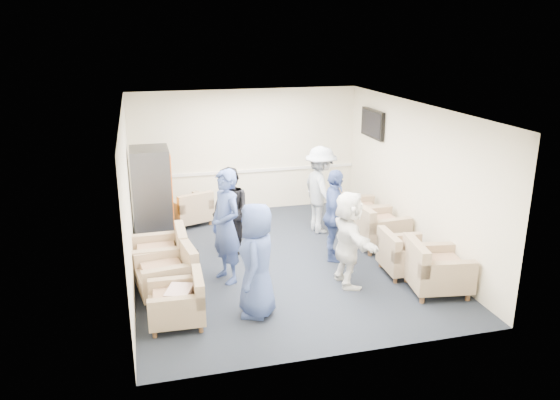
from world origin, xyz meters
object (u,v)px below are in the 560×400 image
object	(u,v)px
armchair_right_near	(434,270)
person_front_left	(257,260)
armchair_left_far	(164,257)
person_front_right	(349,239)
person_back_left	(230,211)
armchair_corner	(190,210)
armchair_left_mid	(170,275)
vending_machine	(152,194)
person_mid_right	(334,216)
armchair_right_midnear	(404,256)
armchair_right_far	(356,214)
person_mid_left	(226,226)
person_back_right	(321,190)
armchair_left_near	(180,303)
armchair_right_midfar	(376,229)

from	to	relation	value
armchair_right_near	person_front_left	xyz separation A→B (m)	(-2.80, 0.00, 0.48)
armchair_left_far	person_front_right	distance (m)	3.03
person_back_left	armchair_corner	bearing A→B (deg)	170.42
armchair_right_near	person_back_left	bearing A→B (deg)	58.34
armchair_left_mid	person_front_right	bearing A→B (deg)	74.61
person_back_left	person_front_right	bearing A→B (deg)	13.43
vending_machine	person_mid_right	bearing A→B (deg)	-31.57
armchair_right_midnear	person_back_left	size ratio (longest dim) A/B	0.52
armchair_right_far	vending_machine	world-z (taller)	vending_machine
vending_machine	person_front_left	distance (m)	3.65
armchair_left_far	armchair_right_midnear	world-z (taller)	armchair_left_far
armchair_right_near	armchair_right_far	bearing A→B (deg)	10.58
armchair_left_mid	person_mid_right	size ratio (longest dim) A/B	0.58
armchair_left_mid	person_mid_left	xyz separation A→B (m)	(0.93, 0.30, 0.59)
armchair_left_mid	person_back_right	bearing A→B (deg)	114.92
armchair_left_far	armchair_corner	size ratio (longest dim) A/B	0.87
armchair_left_near	armchair_left_far	world-z (taller)	armchair_left_far
armchair_right_near	person_mid_right	world-z (taller)	person_mid_right
armchair_corner	armchair_right_midnear	bearing A→B (deg)	113.22
armchair_left_far	armchair_right_midnear	size ratio (longest dim) A/B	1.05
armchair_right_midfar	armchair_corner	bearing A→B (deg)	52.97
person_mid_left	person_back_left	xyz separation A→B (m)	(0.26, 1.13, -0.14)
person_front_left	person_front_right	xyz separation A→B (m)	(1.60, 0.57, -0.06)
vending_machine	person_front_right	xyz separation A→B (m)	(2.90, -2.84, -0.12)
armchair_corner	armchair_left_mid	bearing A→B (deg)	58.25
armchair_right_midnear	person_back_left	distance (m)	3.13
armchair_left_far	person_back_left	distance (m)	1.52
armchair_right_far	person_back_right	size ratio (longest dim) A/B	0.53
armchair_right_midfar	person_front_right	distance (m)	1.79
armchair_right_far	armchair_right_midfar	bearing A→B (deg)	-172.62
person_front_left	person_mid_left	world-z (taller)	person_mid_left
person_front_left	person_front_right	world-z (taller)	person_front_left
person_mid_right	armchair_right_near	bearing A→B (deg)	-123.51
person_back_left	person_mid_right	world-z (taller)	person_mid_right
armchair_left_mid	armchair_right_midfar	distance (m)	3.99
armchair_right_midfar	person_mid_right	xyz separation A→B (m)	(-0.98, -0.37, 0.46)
armchair_right_midfar	vending_machine	bearing A→B (deg)	65.69
armchair_left_near	armchair_left_mid	world-z (taller)	armchair_left_mid
armchair_right_far	person_back_left	world-z (taller)	person_back_left
armchair_right_far	person_front_left	world-z (taller)	person_front_left
armchair_left_far	person_front_left	distance (m)	2.07
armchair_right_midfar	person_back_left	bearing A→B (deg)	77.19
person_back_left	person_front_right	size ratio (longest dim) A/B	1.02
armchair_corner	person_mid_right	world-z (taller)	person_mid_right
armchair_left_mid	person_front_left	size ratio (longest dim) A/B	0.57
armchair_right_midnear	armchair_corner	distance (m)	4.61
armchair_right_midnear	armchair_corner	size ratio (longest dim) A/B	0.83
armchair_right_near	person_front_left	world-z (taller)	person_front_left
armchair_right_far	armchair_corner	xyz separation A→B (m)	(-3.24, 1.13, -0.02)
person_mid_left	person_front_right	world-z (taller)	person_mid_left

